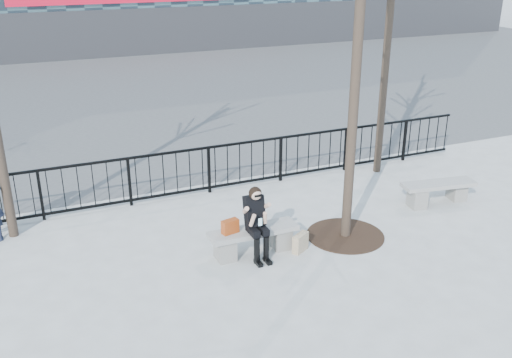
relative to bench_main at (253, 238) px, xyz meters
name	(u,v)px	position (x,y,z in m)	size (l,w,h in m)	color
ground	(253,253)	(0.00, 0.00, -0.30)	(120.00, 120.00, 0.00)	#9B9B96
street_surface	(108,87)	(0.00, 15.00, -0.30)	(60.00, 23.00, 0.01)	#474747
railing	(201,171)	(0.00, 3.00, 0.25)	(14.00, 0.06, 1.10)	black
tree_grate	(345,235)	(1.90, -0.10, -0.29)	(1.50, 1.50, 0.02)	black
bench_main	(253,238)	(0.00, 0.00, 0.00)	(1.65, 0.46, 0.49)	slate
bench_second	(438,190)	(4.57, 0.44, 0.00)	(1.63, 0.45, 0.48)	slate
seated_woman	(257,223)	(0.00, -0.16, 0.37)	(0.50, 0.64, 1.34)	black
handbag	(230,226)	(-0.44, 0.02, 0.31)	(0.30, 0.14, 0.25)	#9E3C13
shopping_bag	(300,243)	(0.82, -0.28, -0.13)	(0.37, 0.13, 0.35)	#D0B493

